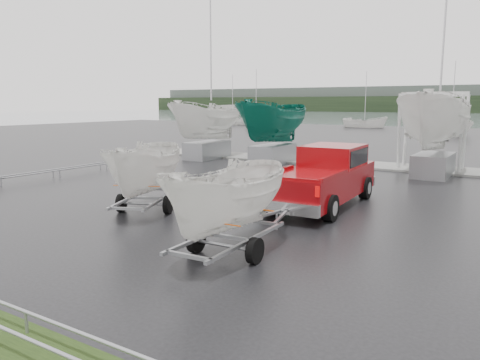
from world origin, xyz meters
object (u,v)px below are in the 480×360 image
(pickup_truck, at_px, (326,174))
(trailer_parked, at_px, (144,126))
(trailer_hitched, at_px, (228,140))
(boat_hoist, at_px, (433,120))

(pickup_truck, distance_m, trailer_parked, 6.48)
(trailer_hitched, height_order, boat_hoist, trailer_hitched)
(boat_hoist, bearing_deg, trailer_parked, -112.15)
(pickup_truck, xyz_separation_m, trailer_parked, (-4.57, -4.23, 1.77))
(trailer_hitched, relative_size, trailer_parked, 0.96)
(pickup_truck, xyz_separation_m, boat_hoist, (1.57, 10.85, 1.60))
(trailer_hitched, bearing_deg, trailer_parked, 151.94)
(pickup_truck, bearing_deg, trailer_parked, -139.26)
(trailer_parked, bearing_deg, boat_hoist, 45.20)
(trailer_hitched, bearing_deg, boat_hoist, 83.59)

